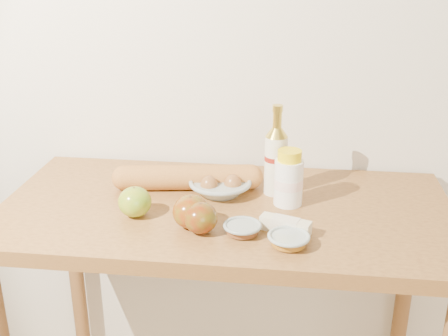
{
  "coord_description": "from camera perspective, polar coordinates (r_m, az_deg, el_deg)",
  "views": [
    {
      "loc": [
        0.16,
        -0.16,
        1.55
      ],
      "look_at": [
        0.0,
        1.15,
        1.02
      ],
      "focal_mm": 45.0,
      "sensor_mm": 36.0,
      "label": 1
    }
  ],
  "objects": [
    {
      "name": "back_wall",
      "position": [
        1.69,
        1.55,
        13.42
      ],
      "size": [
        3.5,
        0.02,
        2.6
      ],
      "primitive_type": "cube",
      "color": "beige",
      "rests_on": "ground"
    },
    {
      "name": "table",
      "position": [
        1.55,
        0.14,
        -7.97
      ],
      "size": [
        1.2,
        0.6,
        0.9
      ],
      "color": "#9D6932",
      "rests_on": "ground"
    },
    {
      "name": "bourbon_bottle",
      "position": [
        1.54,
        5.29,
        0.97
      ],
      "size": [
        0.08,
        0.08,
        0.25
      ],
      "rotation": [
        0.0,
        0.0,
        0.27
      ],
      "color": "beige",
      "rests_on": "table"
    },
    {
      "name": "cream_bottle",
      "position": [
        1.49,
        6.58,
        -1.16
      ],
      "size": [
        0.09,
        0.09,
        0.15
      ],
      "rotation": [
        0.0,
        0.0,
        -0.19
      ],
      "color": "white",
      "rests_on": "table"
    },
    {
      "name": "egg_bowl",
      "position": [
        1.56,
        -0.4,
        -1.7
      ],
      "size": [
        0.21,
        0.21,
        0.06
      ],
      "rotation": [
        0.0,
        0.0,
        0.25
      ],
      "color": "#8D9A96",
      "rests_on": "table"
    },
    {
      "name": "baguette",
      "position": [
        1.58,
        -3.73,
        -0.95
      ],
      "size": [
        0.43,
        0.13,
        0.07
      ],
      "rotation": [
        0.0,
        0.0,
        0.14
      ],
      "color": "#C7833C",
      "rests_on": "table"
    },
    {
      "name": "apple_yellowgreen",
      "position": [
        1.44,
        -9.05,
        -3.41
      ],
      "size": [
        0.1,
        0.1,
        0.08
      ],
      "rotation": [
        0.0,
        0.0,
        -0.25
      ],
      "color": "#A8A021",
      "rests_on": "table"
    },
    {
      "name": "apple_redgreen_front",
      "position": [
        1.35,
        -2.4,
        -5.09
      ],
      "size": [
        0.11,
        0.11,
        0.08
      ],
      "rotation": [
        0.0,
        0.0,
        0.39
      ],
      "color": "maroon",
      "rests_on": "table"
    },
    {
      "name": "apple_redgreen_right",
      "position": [
        1.37,
        -3.44,
        -4.49
      ],
      "size": [
        0.09,
        0.09,
        0.08
      ],
      "rotation": [
        0.0,
        0.0,
        0.01
      ],
      "color": "#950908",
      "rests_on": "table"
    },
    {
      "name": "sugar_bowl",
      "position": [
        1.35,
        1.87,
        -6.16
      ],
      "size": [
        0.11,
        0.11,
        0.03
      ],
      "rotation": [
        0.0,
        0.0,
        -0.17
      ],
      "color": "gray",
      "rests_on": "table"
    },
    {
      "name": "syrup_bowl",
      "position": [
        1.31,
        6.59,
        -7.24
      ],
      "size": [
        0.1,
        0.1,
        0.03
      ],
      "rotation": [
        0.0,
        0.0,
        0.04
      ],
      "color": "#98A6A1",
      "rests_on": "table"
    },
    {
      "name": "butter_stick",
      "position": [
        1.36,
        6.25,
        -5.82
      ],
      "size": [
        0.13,
        0.07,
        0.04
      ],
      "rotation": [
        0.0,
        0.0,
        -0.33
      ],
      "color": "beige",
      "rests_on": "table"
    },
    {
      "name": "apple_extra",
      "position": [
        1.38,
        -3.37,
        -4.36
      ],
      "size": [
        0.09,
        0.09,
        0.08
      ],
      "rotation": [
        0.0,
        0.0,
        0.01
      ],
      "color": "#950908",
      "rests_on": "table"
    }
  ]
}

